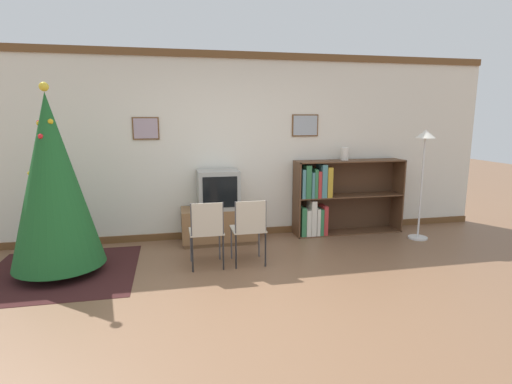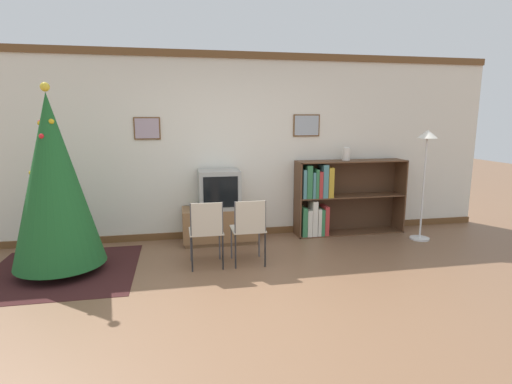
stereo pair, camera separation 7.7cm
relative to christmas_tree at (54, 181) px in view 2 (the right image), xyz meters
The scene contains 11 objects.
ground_plane 2.67m from the christmas_tree, 31.70° to the right, with size 24.00×24.00×0.00m, color brown.
wall_back 2.37m from the christmas_tree, 27.92° to the left, with size 8.34×0.11×2.70m.
area_rug 1.07m from the christmas_tree, 104.24° to the right, with size 1.68×1.66×0.01m.
christmas_tree is the anchor object (origin of this frame).
tv_console 2.24m from the christmas_tree, 22.14° to the left, with size 1.05×0.49×0.50m.
television 2.11m from the christmas_tree, 22.08° to the left, with size 0.58×0.48×0.55m.
folding_chair_left 1.80m from the christmas_tree, ahead, with size 0.40×0.40×0.82m.
folding_chair_right 2.28m from the christmas_tree, ahead, with size 0.40×0.40×0.82m.
bookshelf 3.77m from the christmas_tree, 13.36° to the left, with size 1.70×0.36×1.14m.
vase 3.99m from the christmas_tree, 12.86° to the left, with size 0.12×0.12×0.20m.
standing_lamp 4.87m from the christmas_tree, ahead, with size 0.28×0.28×1.61m.
Camera 2 is at (-0.70, -3.49, 1.78)m, focal length 28.00 mm.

